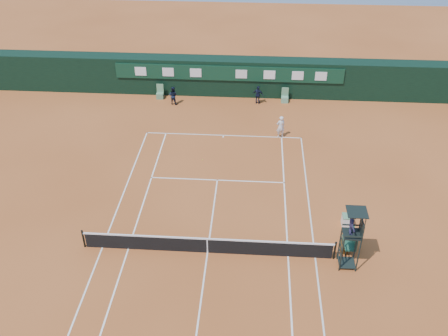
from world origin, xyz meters
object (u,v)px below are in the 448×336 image
(tennis_net, at_px, (207,245))
(player, at_px, (281,127))
(umpire_chair, at_px, (353,227))
(player_bench, at_px, (352,241))
(cooler, at_px, (347,220))

(tennis_net, distance_m, player, 12.59)
(player, bearing_deg, umpire_chair, 84.75)
(player, bearing_deg, tennis_net, 52.74)
(tennis_net, xyz_separation_m, player, (4.00, 11.94, 0.31))
(player_bench, distance_m, player, 11.71)
(player_bench, bearing_deg, cooler, 87.69)
(tennis_net, bearing_deg, player, 71.48)
(umpire_chair, xyz_separation_m, cooler, (0.44, 3.08, -2.13))
(player_bench, xyz_separation_m, player, (-3.33, 11.23, 0.22))
(cooler, xyz_separation_m, player, (-3.41, 9.27, 0.49))
(umpire_chair, bearing_deg, tennis_net, 176.62)
(tennis_net, bearing_deg, player_bench, 5.55)
(tennis_net, relative_size, cooler, 20.00)
(player_bench, bearing_deg, tennis_net, -174.45)
(umpire_chair, bearing_deg, cooler, 81.87)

